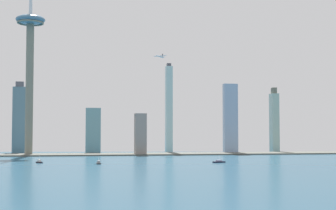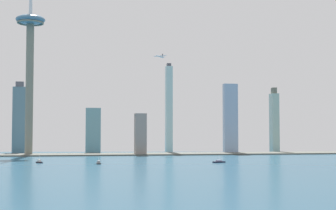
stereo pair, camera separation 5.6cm
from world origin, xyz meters
The scene contains 13 objects.
ground_plane centered at (0.00, 0.00, 0.00)m, with size 6000.00×6000.00×0.00m, color navy.
waterfront_pier centered at (0.00, 477.91, 1.06)m, with size 793.76×77.72×2.11m, color #55564E.
observation_tower centered at (-191.17, 476.49, 179.12)m, with size 47.80×47.80×352.90m.
skyscraper_0 centered at (-218.00, 578.07, 62.23)m, with size 23.42×13.04×130.48m.
skyscraper_1 centered at (53.54, 546.53, 81.32)m, with size 12.08×15.38×166.22m.
skyscraper_2 centered at (159.45, 505.48, 62.82)m, with size 25.33×12.13×125.64m.
skyscraper_3 centered at (256.89, 540.12, 58.10)m, with size 13.55×18.84×123.28m.
skyscraper_5 centered at (-85.04, 558.64, 41.11)m, with size 27.07×20.59×82.22m.
skyscraper_6 centered at (-9.14, 464.84, 34.61)m, with size 18.54×24.15×69.22m.
boat_0 centered at (-157.89, 260.97, 1.63)m, with size 8.91×11.05×10.09m.
boat_1 centered at (-86.84, 229.89, 1.51)m, with size 5.42×17.26×8.71m.
boat_2 centered at (61.21, 230.82, 1.23)m, with size 16.61×10.64×8.80m.
airplane centered at (28.67, 494.08, 171.16)m, with size 21.31×21.41×7.36m.
Camera 2 is at (-109.84, -384.20, 36.87)m, focal length 54.60 mm.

